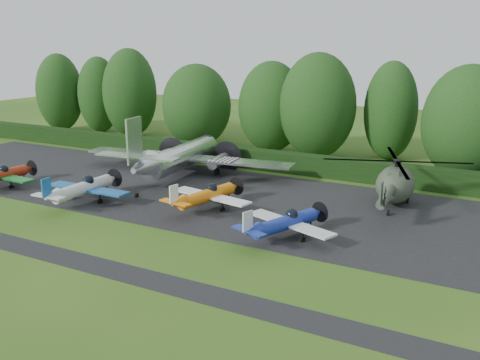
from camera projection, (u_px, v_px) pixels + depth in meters
The scene contains 18 objects.
ground at pixel (124, 227), 38.22m from camera, with size 160.00×160.00×0.00m, color #275016.
apron at pixel (199, 193), 46.71m from camera, with size 70.00×18.00×0.01m, color black.
taxiway_verge at pixel (59, 256), 33.13m from camera, with size 70.00×2.00×0.00m, color black.
hedgerow at pixel (256, 168), 56.05m from camera, with size 90.00×1.60×2.00m, color black.
transport_plane at pixel (180, 156), 52.30m from camera, with size 22.09×16.94×7.08m.
light_plane_white at pixel (83, 188), 43.81m from camera, with size 7.76×8.16×2.98m.
light_plane_orange at pixel (207, 195), 42.02m from camera, with size 7.27×7.64×2.79m.
light_plane_blue at pixel (285, 222), 35.84m from camera, with size 7.05×7.42×2.71m.
helicopter at pixel (395, 181), 42.93m from camera, with size 11.64×13.62×3.75m.
tree_0 at pixel (60, 92), 78.48m from camera, with size 6.68×6.68×11.22m.
tree_1 at pixel (467, 123), 50.40m from camera, with size 8.45×8.45×10.93m.
tree_2 at pixel (317, 106), 59.62m from camera, with size 8.56×8.56×11.80m.
tree_4 at pixel (130, 93), 73.14m from camera, with size 7.36×7.36×12.04m.
tree_5 at pixel (391, 111), 58.90m from camera, with size 5.83×5.83×10.92m.
tree_7 at pixel (197, 106), 66.27m from camera, with size 8.55×8.55×10.28m.
tree_8 at pixel (191, 104), 72.15m from camera, with size 5.70×5.70×9.49m.
tree_10 at pixel (271, 107), 63.02m from camera, with size 7.78×7.78×10.74m.
tree_11 at pixel (99, 95), 76.89m from camera, with size 6.01×6.01×10.83m.
Camera 1 is at (24.65, -27.70, 12.95)m, focal length 40.00 mm.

